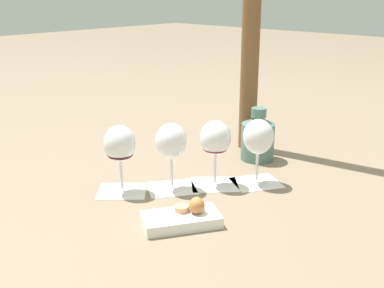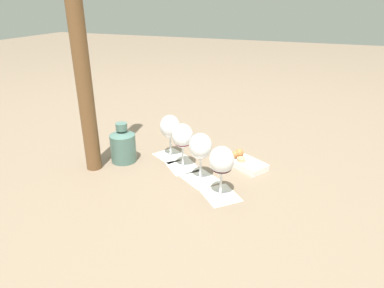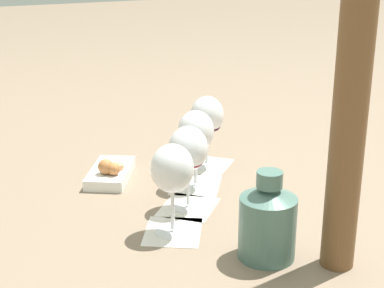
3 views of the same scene
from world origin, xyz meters
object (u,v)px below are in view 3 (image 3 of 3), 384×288
object	(u,v)px
wine_glass_1	(188,153)
wine_glass_3	(207,119)
wine_glass_0	(172,173)
wine_glass_2	(196,135)
ceramic_vase	(269,220)
snack_dish	(110,172)

from	to	relation	value
wine_glass_1	wine_glass_3	world-z (taller)	same
wine_glass_0	wine_glass_2	distance (m)	0.22
wine_glass_2	ceramic_vase	distance (m)	0.32
wine_glass_1	snack_dish	xyz separation A→B (m)	(0.21, 0.09, -0.10)
wine_glass_0	ceramic_vase	world-z (taller)	wine_glass_0
wine_glass_2	snack_dish	size ratio (longest dim) A/B	0.92
wine_glass_1	wine_glass_0	bearing A→B (deg)	138.95
wine_glass_3	ceramic_vase	size ratio (longest dim) A/B	1.09
wine_glass_0	wine_glass_3	xyz separation A→B (m)	(0.27, -0.21, -0.00)
wine_glass_0	wine_glass_2	size ratio (longest dim) A/B	1.00
wine_glass_1	wine_glass_2	bearing A→B (deg)	-34.43
wine_glass_2	ceramic_vase	xyz separation A→B (m)	(-0.32, 0.03, -0.05)
wine_glass_0	wine_glass_3	size ratio (longest dim) A/B	1.00
wine_glass_2	wine_glass_3	world-z (taller)	same
wine_glass_0	snack_dish	bearing A→B (deg)	3.79
wine_glass_0	ceramic_vase	size ratio (longest dim) A/B	1.09
wine_glass_0	wine_glass_1	bearing A→B (deg)	-41.05
wine_glass_2	snack_dish	distance (m)	0.21
wine_glass_1	wine_glass_2	size ratio (longest dim) A/B	1.00
wine_glass_3	snack_dish	xyz separation A→B (m)	(0.02, 0.23, -0.10)
wine_glass_0	wine_glass_3	bearing A→B (deg)	-38.11
snack_dish	ceramic_vase	bearing A→B (deg)	-164.09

